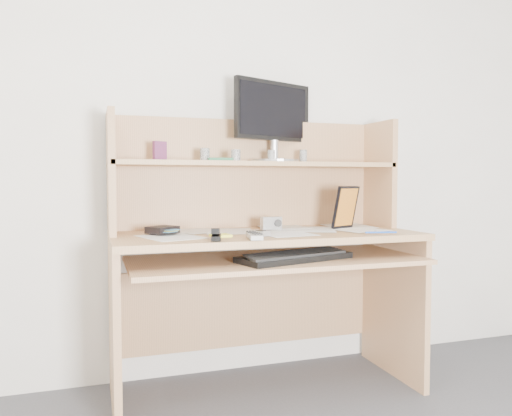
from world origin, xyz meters
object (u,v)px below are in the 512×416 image
object	(u,v)px
game_case	(346,207)
monitor	(274,119)
tv_remote	(254,236)
desk	(261,242)
keyboard	(295,256)

from	to	relation	value
game_case	monitor	world-z (taller)	monitor
tv_remote	monitor	distance (m)	0.75
desk	monitor	bearing A→B (deg)	50.75
desk	keyboard	distance (m)	0.30
keyboard	tv_remote	world-z (taller)	tv_remote
monitor	tv_remote	bearing A→B (deg)	-139.82
desk	game_case	bearing A→B (deg)	-9.14
keyboard	desk	bearing A→B (deg)	84.22
keyboard	tv_remote	distance (m)	0.22
monitor	keyboard	bearing A→B (deg)	-119.10
keyboard	game_case	distance (m)	0.47
tv_remote	monitor	size ratio (longest dim) A/B	0.39
keyboard	tv_remote	bearing A→B (deg)	172.69
monitor	desk	bearing A→B (deg)	-150.42
desk	tv_remote	world-z (taller)	desk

